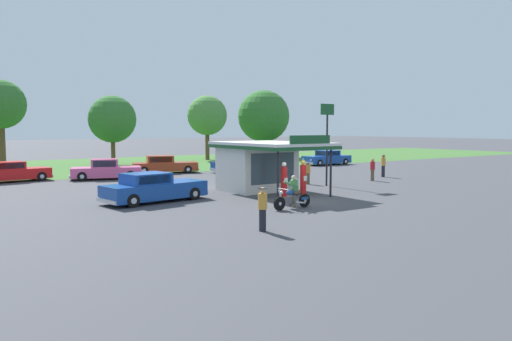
# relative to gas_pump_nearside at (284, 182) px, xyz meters

# --- Properties ---
(ground_plane) EXTENTS (300.00, 300.00, 0.00)m
(ground_plane) POSITION_rel_gas_pump_nearside_xyz_m (0.41, -1.24, -0.89)
(ground_plane) COLOR #424247
(grass_verge_strip) EXTENTS (120.00, 24.00, 0.01)m
(grass_verge_strip) POSITION_rel_gas_pump_nearside_xyz_m (0.41, 28.76, -0.89)
(grass_verge_strip) COLOR #3D6B2D
(grass_verge_strip) RESTS_ON ground
(service_station_kiosk) EXTENTS (4.54, 6.90, 3.40)m
(service_station_kiosk) POSITION_rel_gas_pump_nearside_xyz_m (0.67, 3.22, 0.82)
(service_station_kiosk) COLOR silver
(service_station_kiosk) RESTS_ON ground
(gas_pump_nearside) EXTENTS (0.44, 0.44, 1.96)m
(gas_pump_nearside) POSITION_rel_gas_pump_nearside_xyz_m (0.00, 0.00, 0.00)
(gas_pump_nearside) COLOR slate
(gas_pump_nearside) RESTS_ON ground
(gas_pump_offside) EXTENTS (0.44, 0.44, 2.02)m
(gas_pump_offside) POSITION_rel_gas_pump_nearside_xyz_m (1.34, 0.00, 0.03)
(gas_pump_offside) COLOR slate
(gas_pump_offside) RESTS_ON ground
(motorcycle_with_rider) EXTENTS (2.24, 0.70, 1.58)m
(motorcycle_with_rider) POSITION_rel_gas_pump_nearside_xyz_m (-1.78, -2.99, -0.24)
(motorcycle_with_rider) COLOR black
(motorcycle_with_rider) RESTS_ON ground
(featured_classic_sedan) EXTENTS (5.73, 2.80, 1.51)m
(featured_classic_sedan) POSITION_rel_gas_pump_nearside_xyz_m (-6.33, 2.74, -0.20)
(featured_classic_sedan) COLOR #19479E
(featured_classic_sedan) RESTS_ON ground
(parked_car_back_row_centre_right) EXTENTS (5.42, 2.01, 1.48)m
(parked_car_back_row_centre_right) POSITION_rel_gas_pump_nearside_xyz_m (18.36, 16.59, -0.22)
(parked_car_back_row_centre_right) COLOR #19479E
(parked_car_back_row_centre_right) RESTS_ON ground
(parked_car_back_row_centre) EXTENTS (5.02, 2.10, 1.45)m
(parked_car_back_row_centre) POSITION_rel_gas_pump_nearside_xyz_m (6.36, 14.51, -0.23)
(parked_car_back_row_centre) COLOR #19479E
(parked_car_back_row_centre) RESTS_ON ground
(parked_car_second_row_spare) EXTENTS (5.44, 3.26, 1.50)m
(parked_car_second_row_spare) POSITION_rel_gas_pump_nearside_xyz_m (-4.84, 15.30, -0.23)
(parked_car_second_row_spare) COLOR #E55993
(parked_car_second_row_spare) RESTS_ON ground
(parked_car_back_row_right) EXTENTS (5.76, 3.35, 1.47)m
(parked_car_back_row_right) POSITION_rel_gas_pump_nearside_xyz_m (0.74, 17.50, -0.23)
(parked_car_back_row_right) COLOR #993819
(parked_car_back_row_right) RESTS_ON ground
(parked_car_back_row_centre_left) EXTENTS (4.98, 2.39, 1.43)m
(parked_car_back_row_centre_left) POSITION_rel_gas_pump_nearside_xyz_m (-10.78, 17.24, -0.24)
(parked_car_back_row_centre_left) COLOR red
(parked_car_back_row_centre_left) RESTS_ON ground
(bystander_leaning_by_kiosk) EXTENTS (0.34, 0.34, 1.48)m
(bystander_leaning_by_kiosk) POSITION_rel_gas_pump_nearside_xyz_m (5.36, 4.31, -0.12)
(bystander_leaning_by_kiosk) COLOR brown
(bystander_leaning_by_kiosk) RESTS_ON ground
(bystander_standing_back_lot) EXTENTS (0.34, 0.34, 1.74)m
(bystander_standing_back_lot) POSITION_rel_gas_pump_nearside_xyz_m (13.34, 4.76, 0.03)
(bystander_standing_back_lot) COLOR black
(bystander_standing_back_lot) RESTS_ON ground
(bystander_strolling_foreground) EXTENTS (0.36, 0.36, 1.62)m
(bystander_strolling_foreground) POSITION_rel_gas_pump_nearside_xyz_m (-5.85, -6.31, -0.03)
(bystander_strolling_foreground) COLOR black
(bystander_strolling_foreground) RESTS_ON ground
(bystander_admiring_sedan) EXTENTS (0.34, 0.34, 1.66)m
(bystander_admiring_sedan) POSITION_rel_gas_pump_nearside_xyz_m (1.96, 9.60, -0.02)
(bystander_admiring_sedan) COLOR brown
(bystander_admiring_sedan) RESTS_ON ground
(bystander_chatting_near_pumps) EXTENTS (0.34, 0.34, 1.60)m
(bystander_chatting_near_pumps) POSITION_rel_gas_pump_nearside_xyz_m (10.58, 3.34, -0.06)
(bystander_chatting_near_pumps) COLOR brown
(bystander_chatting_near_pumps) RESTS_ON ground
(tree_oak_left) EXTENTS (6.70, 6.70, 8.66)m
(tree_oak_left) POSITION_rel_gas_pump_nearside_xyz_m (20.76, 31.27, 4.41)
(tree_oak_left) COLOR brown
(tree_oak_left) RESTS_ON ground
(tree_oak_far_right) EXTENTS (4.86, 4.86, 7.12)m
(tree_oak_far_right) POSITION_rel_gas_pump_nearside_xyz_m (0.23, 29.38, 3.67)
(tree_oak_far_right) COLOR brown
(tree_oak_far_right) RESTS_ON ground
(tree_oak_centre) EXTENTS (4.69, 4.69, 7.62)m
(tree_oak_centre) POSITION_rel_gas_pump_nearside_xyz_m (12.06, 30.56, 4.35)
(tree_oak_centre) COLOR brown
(tree_oak_centre) RESTS_ON ground
(roadside_pole_sign) EXTENTS (1.10, 0.12, 5.33)m
(roadside_pole_sign) POSITION_rel_gas_pump_nearside_xyz_m (5.73, 2.87, 2.70)
(roadside_pole_sign) COLOR black
(roadside_pole_sign) RESTS_ON ground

